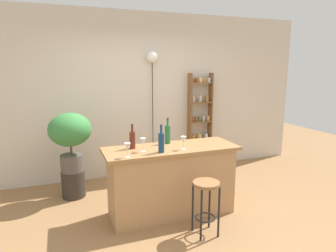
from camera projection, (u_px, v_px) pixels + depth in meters
ground at (180, 224)px, 3.58m from camera, size 12.00×12.00×0.00m
back_wall at (137, 95)px, 5.10m from camera, size 6.40×0.10×2.80m
kitchen_counter at (171, 180)px, 3.77m from camera, size 1.69×0.62×0.89m
bar_stool at (206, 196)px, 3.28m from camera, size 0.30×0.30×0.63m
spice_shelf at (200, 119)px, 5.44m from camera, size 0.44×0.17×1.78m
plant_stool at (73, 184)px, 4.31m from camera, size 0.33×0.33×0.40m
potted_plant at (70, 134)px, 4.17m from camera, size 0.60×0.54×0.86m
bottle_vinegar at (161, 142)px, 3.44m from camera, size 0.07×0.07×0.33m
bottle_sauce_amber at (168, 134)px, 3.85m from camera, size 0.07×0.07×0.34m
bottle_olive_oil at (132, 139)px, 3.60m from camera, size 0.07×0.07×0.30m
wine_glass_left at (127, 147)px, 3.24m from camera, size 0.07×0.07×0.16m
wine_glass_center at (143, 142)px, 3.47m from camera, size 0.07×0.07×0.16m
wine_glass_right at (183, 140)px, 3.56m from camera, size 0.07×0.07×0.16m
pendant_globe_light at (152, 59)px, 4.96m from camera, size 0.20×0.20×2.15m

